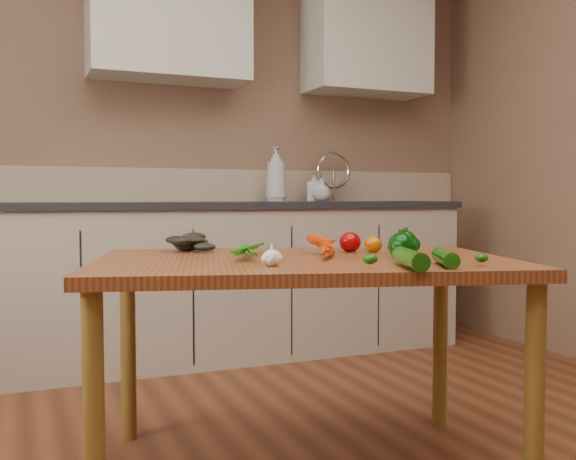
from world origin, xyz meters
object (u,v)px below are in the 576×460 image
Objects in this scene: soap_bottle_b at (314,187)px; zucchini_a at (445,258)px; carrot_bunch at (299,247)px; pepper_b at (406,243)px; tomato_b at (373,244)px; tomato_c at (403,245)px; soap_bottle_a at (276,174)px; pepper_c at (402,246)px; soap_bottle_c at (322,190)px; tomato_a at (350,242)px; table at (303,282)px; zucchini_b at (410,259)px; pepper_a at (400,246)px; garlic_bulb at (272,258)px; leafy_greens at (194,238)px.

soap_bottle_b reaches higher than zucchini_a.
carrot_bunch is (-0.88, -1.73, -0.23)m from soap_bottle_b.
pepper_b is 0.14m from tomato_b.
tomato_c is at bearing 16.88° from carrot_bunch.
tomato_c is at bearing -102.34° from soap_bottle_a.
soap_bottle_c is at bearing 71.78° from pepper_c.
table is at bearing -150.94° from tomato_a.
soap_bottle_a is at bearing 118.78° from soap_bottle_c.
tomato_c is 0.28× the size of zucchini_b.
soap_bottle_a reaches higher than zucchini_a.
soap_bottle_b is 2.92× the size of tomato_c.
zucchini_a is at bearing -91.48° from pepper_a.
soap_bottle_c is at bearing 60.26° from garlic_bulb.
tomato_a reaches higher than garlic_bulb.
table is 0.35m from tomato_b.
table is 26.48× the size of garlic_bulb.
leafy_greens is at bearing 152.65° from tomato_b.
tomato_b is at bearing -105.87° from soap_bottle_a.
carrot_bunch is 0.34m from pepper_a.
zucchini_a is at bearing -103.75° from pepper_b.
pepper_a is at bearing 69.16° from pepper_c.
tomato_b is at bearing 31.02° from table.
soap_bottle_c reaches higher than zucchini_a.
pepper_c is 0.36× the size of zucchini_b.
soap_bottle_a is 5.24× the size of tomato_b.
tomato_a is at bearing 44.77° from table.
tomato_a is (0.52, -0.25, -0.01)m from leafy_greens.
leafy_greens is 2.41× the size of tomato_a.
soap_bottle_b is at bearing 5.98° from soap_bottle_a.
garlic_bulb is at bearing 178.36° from soap_bottle_c.
leafy_greens is (-1.15, -1.37, -0.22)m from soap_bottle_b.
tomato_a is at bearing 98.96° from pepper_a.
table is 7.96× the size of leafy_greens.
tomato_b is 0.30× the size of zucchini_a.
leafy_greens is 3.33× the size of garlic_bulb.
soap_bottle_c is 1.91m from carrot_bunch.
tomato_b is at bearing -171.57° from soap_bottle_c.
soap_bottle_b is 0.87× the size of zucchini_a.
leafy_greens is (-0.86, -1.31, -0.29)m from soap_bottle_a.
garlic_bulb is at bearing -174.45° from pepper_c.
leafy_greens is 0.78m from pepper_c.
leafy_greens is 0.58m from tomato_a.
pepper_c reaches higher than garlic_bulb.
pepper_b is at bearing 51.56° from pepper_c.
soap_bottle_c is 2.27× the size of tomato_b.
soap_bottle_c is at bearing 67.58° from tomato_a.
garlic_bulb is at bearing -118.69° from soap_bottle_a.
tomato_a is (0.25, 0.14, 0.12)m from table.
pepper_b is at bearing 8.49° from table.
zucchini_b is (0.43, -0.79, -0.02)m from leafy_greens.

